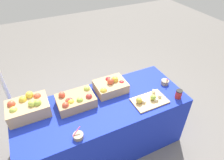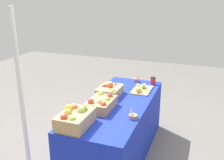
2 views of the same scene
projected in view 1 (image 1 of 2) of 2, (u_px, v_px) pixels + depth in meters
The scene contains 10 objects.
ground_plane at pixel (104, 144), 2.62m from camera, with size 10.00×10.00×0.00m, color slate.
table at pixel (103, 126), 2.40m from camera, with size 1.90×0.76×0.74m, color #192DB7.
apple_crate_left at pixel (28, 108), 2.01m from camera, with size 0.41×0.28×0.20m.
apple_crate_middle at pixel (75, 100), 2.12m from camera, with size 0.40×0.27×0.17m.
apple_crate_right at pixel (111, 86), 2.31m from camera, with size 0.36×0.28×0.18m.
cutting_board_front at pixel (149, 100), 2.19m from camera, with size 0.38×0.24×0.09m.
sample_bowl_near at pixel (78, 136), 1.81m from camera, with size 0.10×0.10×0.10m.
sample_bowl_mid at pixel (165, 82), 2.43m from camera, with size 0.09×0.09×0.10m.
coffee_cup at pixel (179, 94), 2.22m from camera, with size 0.07×0.07×0.11m.
tent_pole at pixel (1, 77), 2.19m from camera, with size 0.04×0.04×1.92m, color white.
Camera 1 is at (-0.57, -1.45, 2.28)m, focal length 31.85 mm.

